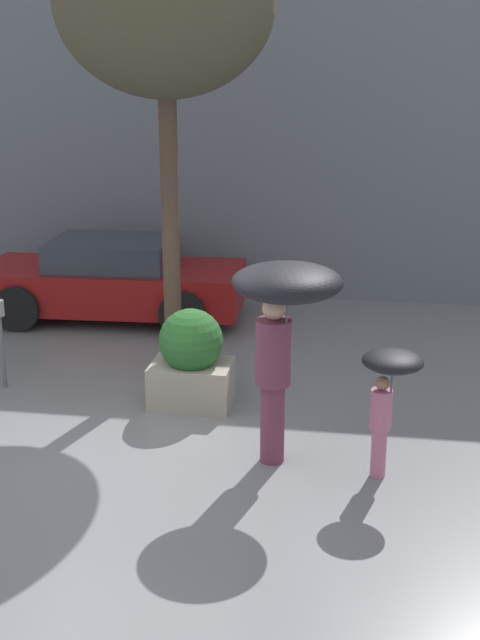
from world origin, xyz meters
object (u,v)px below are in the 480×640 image
(person_child, at_px, (388,383))
(parking_meter, at_px, (0,325))
(street_tree, at_px, (165,4))
(person_adult, at_px, (283,309))
(planter_box, at_px, (191,360))
(parked_car_near, at_px, (113,281))

(person_child, bearing_deg, parking_meter, -168.21)
(street_tree, bearing_deg, person_child, -44.17)
(person_adult, relative_size, parking_meter, 1.84)
(planter_box, distance_m, parked_car_near, 3.87)
(street_tree, bearing_deg, person_adult, -55.90)
(person_adult, bearing_deg, parked_car_near, 157.99)
(planter_box, relative_size, person_child, 0.89)
(person_child, xyz_separation_m, parked_car_near, (-4.28, 4.82, -0.41))
(planter_box, distance_m, person_adult, 2.15)
(parked_car_near, distance_m, parking_meter, 3.17)
(person_adult, distance_m, parked_car_near, 5.79)
(person_adult, xyz_separation_m, person_child, (1.04, -0.14, -0.66))
(person_adult, bearing_deg, planter_box, 165.11)
(planter_box, distance_m, parking_meter, 2.50)
(parking_meter, bearing_deg, planter_box, -4.05)
(person_adult, relative_size, parked_car_near, 0.50)
(parking_meter, bearing_deg, person_child, -19.53)
(planter_box, xyz_separation_m, street_tree, (-0.50, 1.18, 4.06))
(person_child, height_order, parked_car_near, person_child)
(person_child, xyz_separation_m, parking_meter, (-4.76, 1.69, -0.19))
(person_child, relative_size, street_tree, 0.23)
(person_child, relative_size, parked_car_near, 0.32)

